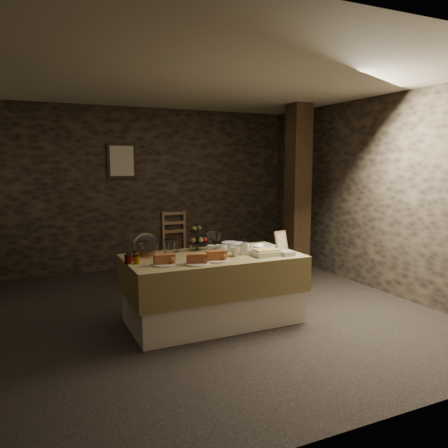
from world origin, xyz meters
name	(u,v)px	position (x,y,z in m)	size (l,w,h in m)	color
ground_plane	(184,315)	(0.00, 0.00, 0.00)	(5.50, 5.00, 0.01)	black
room_shell	(182,177)	(0.00, 0.00, 1.56)	(5.52, 5.02, 2.60)	black
buffet_table	(213,284)	(0.22, -0.31, 0.42)	(1.86, 0.99, 0.74)	white
chair	(176,242)	(0.69, 2.34, 0.41)	(0.44, 0.42, 0.71)	olive
timber_column	(298,190)	(2.24, 1.08, 1.30)	(0.30, 0.30, 2.60)	black
framed_picture	(122,161)	(-0.15, 2.47, 1.75)	(0.45, 0.04, 0.55)	#2F2219
plate_stack_a	(230,246)	(0.50, -0.17, 0.79)	(0.19, 0.19, 0.10)	silver
plate_stack_b	(238,247)	(0.59, -0.18, 0.78)	(0.20, 0.20, 0.09)	silver
cutlery_holder	(244,249)	(0.56, -0.40, 0.80)	(0.10, 0.10, 0.12)	silver
cup_a	(221,250)	(0.31, -0.33, 0.79)	(0.14, 0.14, 0.11)	silver
cup_b	(235,252)	(0.43, -0.45, 0.78)	(0.11, 0.11, 0.10)	silver
mug_c	(211,250)	(0.24, -0.24, 0.78)	(0.09, 0.09, 0.10)	silver
mug_d	(249,249)	(0.65, -0.35, 0.78)	(0.08, 0.08, 0.09)	silver
bowl	(263,248)	(0.86, -0.30, 0.76)	(0.24, 0.24, 0.06)	silver
cake_dome	(146,246)	(-0.43, -0.04, 0.84)	(0.26, 0.26, 0.26)	olive
fruit_stand	(198,239)	(0.19, 0.02, 0.86)	(0.22, 0.22, 0.31)	black
bread_platter_left	(164,261)	(-0.38, -0.52, 0.78)	(0.26, 0.26, 0.11)	silver
bread_platter_center	(197,260)	(-0.08, -0.63, 0.78)	(0.26, 0.26, 0.11)	silver
bread_platter_right	(216,257)	(0.15, -0.57, 0.78)	(0.26, 0.26, 0.11)	silver
jam_jars	(133,258)	(-0.63, -0.26, 0.77)	(0.18, 0.26, 0.07)	#530606
tart_dish	(266,252)	(0.74, -0.55, 0.77)	(0.30, 0.22, 0.07)	silver
square_dish	(287,253)	(0.95, -0.64, 0.76)	(0.14, 0.14, 0.04)	silver
menu_frame	(281,240)	(1.11, -0.26, 0.83)	(0.17, 0.02, 0.22)	olive
storage_jar_a	(169,246)	(-0.18, -0.03, 0.82)	(0.10, 0.10, 0.16)	white
storage_jar_b	(175,245)	(-0.08, 0.04, 0.81)	(0.09, 0.09, 0.14)	white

